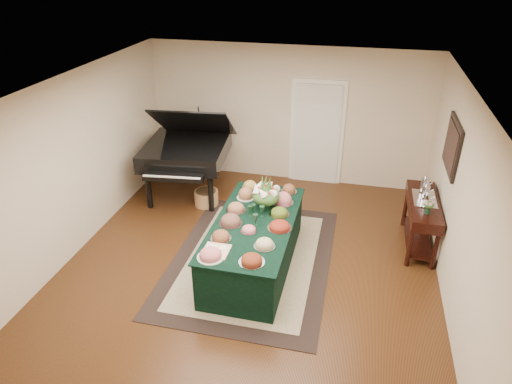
% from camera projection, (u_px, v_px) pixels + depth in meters
% --- Properties ---
extents(ground, '(6.00, 6.00, 0.00)m').
position_uv_depth(ground, '(252.00, 261.00, 7.01)').
color(ground, black).
rests_on(ground, ground).
extents(area_rug, '(2.37, 3.32, 0.01)m').
position_uv_depth(area_rug, '(252.00, 259.00, 7.06)').
color(area_rug, black).
rests_on(area_rug, ground).
extents(kitchen_doorway, '(1.05, 0.07, 2.10)m').
position_uv_depth(kitchen_doorway, '(317.00, 134.00, 8.96)').
color(kitchen_doorway, white).
rests_on(kitchen_doorway, ground).
extents(buffet_table, '(1.14, 2.38, 0.78)m').
position_uv_depth(buffet_table, '(254.00, 244.00, 6.73)').
color(buffet_table, black).
rests_on(buffet_table, ground).
extents(food_platters, '(1.08, 2.29, 0.14)m').
position_uv_depth(food_platters, '(254.00, 216.00, 6.58)').
color(food_platters, silver).
rests_on(food_platters, buffet_table).
extents(cutting_board, '(0.34, 0.34, 0.10)m').
position_uv_depth(cutting_board, '(216.00, 249.00, 5.90)').
color(cutting_board, tan).
rests_on(cutting_board, buffet_table).
extents(green_goblets, '(0.24, 0.34, 0.18)m').
position_uv_depth(green_goblets, '(255.00, 213.00, 6.59)').
color(green_goblets, black).
rests_on(green_goblets, buffet_table).
extents(floral_centerpiece, '(0.42, 0.42, 0.42)m').
position_uv_depth(floral_centerpiece, '(266.00, 193.00, 6.79)').
color(floral_centerpiece, black).
rests_on(floral_centerpiece, buffet_table).
extents(grand_piano, '(1.71, 1.92, 1.80)m').
position_uv_depth(grand_piano, '(186.00, 150.00, 8.52)').
color(grand_piano, black).
rests_on(grand_piano, ground).
extents(wicker_basket, '(0.44, 0.44, 0.28)m').
position_uv_depth(wicker_basket, '(206.00, 198.00, 8.50)').
color(wicker_basket, '#A36E41').
rests_on(wicker_basket, ground).
extents(mahogany_sideboard, '(0.45, 1.40, 0.83)m').
position_uv_depth(mahogany_sideboard, '(423.00, 211.00, 7.09)').
color(mahogany_sideboard, black).
rests_on(mahogany_sideboard, ground).
extents(tea_service, '(0.34, 0.58, 0.30)m').
position_uv_depth(tea_service, '(425.00, 191.00, 7.02)').
color(tea_service, silver).
rests_on(tea_service, mahogany_sideboard).
extents(pink_bouquet, '(0.17, 0.17, 0.22)m').
position_uv_depth(pink_bouquet, '(429.00, 205.00, 6.59)').
color(pink_bouquet, black).
rests_on(pink_bouquet, mahogany_sideboard).
extents(wall_painting, '(0.05, 0.95, 0.75)m').
position_uv_depth(wall_painting, '(452.00, 146.00, 6.53)').
color(wall_painting, black).
rests_on(wall_painting, ground).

